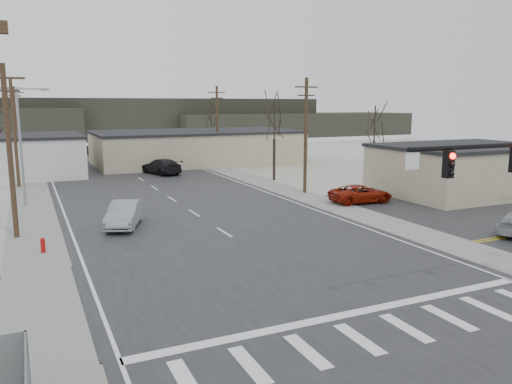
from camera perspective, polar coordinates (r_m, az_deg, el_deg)
ground at (r=23.64m, az=3.48°, el=-9.17°), size 140.00×140.00×0.00m
main_road at (r=37.05m, az=-7.56°, el=-2.13°), size 18.00×110.00×0.05m
cross_road at (r=23.63m, az=3.48°, el=-9.12°), size 90.00×10.00×0.04m
parking_lot at (r=40.69m, az=24.81°, el=-1.90°), size 18.00×20.00×0.03m
sidewalk_left at (r=40.39m, az=-24.27°, el=-1.92°), size 3.00×90.00×0.06m
sidewalk_right at (r=45.63m, az=3.34°, el=0.24°), size 3.00×90.00×0.06m
fire_hydrant at (r=28.59m, az=-23.17°, el=-5.62°), size 0.24×0.24×0.87m
building_right_far at (r=67.13m, az=-6.82°, el=5.15°), size 26.30×14.30×4.30m
building_lot at (r=47.24m, az=22.65°, el=2.43°), size 14.30×10.30×4.30m
upole_left_b at (r=31.75m, az=-26.35°, el=4.40°), size 2.20×0.30×10.00m
upole_left_c at (r=51.71m, az=-25.88°, el=6.21°), size 2.20×0.30×10.00m
upole_left_d at (r=71.69m, az=-25.66°, el=7.01°), size 2.20×0.30×10.00m
upole_right_a at (r=43.74m, az=5.70°, el=6.64°), size 2.20×0.30×10.00m
upole_right_b at (r=63.66m, az=-4.46°, el=7.70°), size 2.20×0.30×10.00m
streetlight_main at (r=41.73m, az=-25.08°, el=5.40°), size 2.40×0.25×9.00m
tree_right_mid at (r=51.20m, az=2.11°, el=7.96°), size 3.74×3.74×8.33m
tree_right_far at (r=76.12m, az=-5.15°, el=8.33°), size 3.52×3.52×7.84m
tree_lot at (r=52.94m, az=13.40°, el=7.38°), size 3.52×3.52×7.84m
hill_center at (r=118.49m, az=-12.41°, el=8.21°), size 80.00×18.00×9.00m
hill_right at (r=125.39m, az=4.20°, el=7.70°), size 60.00×18.00×5.50m
sedan_crossing at (r=32.89m, az=-14.80°, el=-2.45°), size 3.34×5.18×1.61m
car_far_a at (r=56.84m, az=-10.78°, el=2.90°), size 3.98×6.31×1.70m
car_far_b at (r=82.74m, az=-18.67°, el=4.63°), size 3.26×4.47×1.41m
car_parked_red at (r=40.42m, az=11.89°, el=-0.20°), size 5.24×2.70×1.41m
car_parked_dark_a at (r=41.14m, az=21.56°, el=-0.65°), size 3.65×1.56×1.23m
car_parked_dark_b at (r=43.39m, az=23.81°, el=-0.20°), size 4.29×2.24×1.34m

